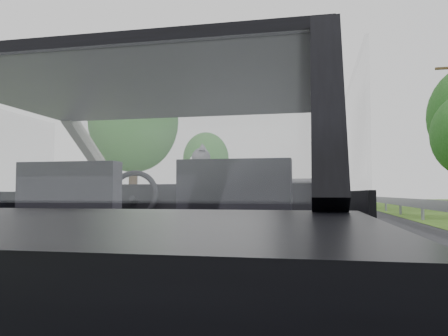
% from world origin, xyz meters
% --- Properties ---
extents(subject_car, '(1.80, 4.00, 1.45)m').
position_xyz_m(subject_car, '(0.00, 0.00, 0.72)').
color(subject_car, black).
rests_on(subject_car, ground).
extents(dashboard, '(1.58, 0.45, 0.30)m').
position_xyz_m(dashboard, '(0.00, 0.62, 0.85)').
color(dashboard, black).
rests_on(dashboard, subject_car).
extents(driver_seat, '(0.50, 0.72, 0.42)m').
position_xyz_m(driver_seat, '(-0.40, -0.29, 0.88)').
color(driver_seat, black).
rests_on(driver_seat, subject_car).
extents(passenger_seat, '(0.50, 0.72, 0.42)m').
position_xyz_m(passenger_seat, '(0.40, -0.29, 0.88)').
color(passenger_seat, black).
rests_on(passenger_seat, subject_car).
extents(steering_wheel, '(0.36, 0.36, 0.04)m').
position_xyz_m(steering_wheel, '(-0.40, 0.33, 0.92)').
color(steering_wheel, black).
rests_on(steering_wheel, dashboard).
extents(cat, '(0.62, 0.23, 0.27)m').
position_xyz_m(cat, '(0.27, 0.59, 1.09)').
color(cat, slate).
rests_on(cat, dashboard).
extents(other_car, '(2.53, 4.70, 1.47)m').
position_xyz_m(other_car, '(-1.46, 22.27, 0.73)').
color(other_car, silver).
rests_on(other_car, ground).
extents(tree_5, '(5.62, 5.62, 8.07)m').
position_xyz_m(tree_5, '(-9.81, 21.99, 4.04)').
color(tree_5, '#1F5619').
rests_on(tree_5, ground).
extents(tree_6, '(5.30, 5.30, 6.18)m').
position_xyz_m(tree_6, '(-8.69, 35.27, 3.09)').
color(tree_6, '#1F5619').
rests_on(tree_6, ground).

